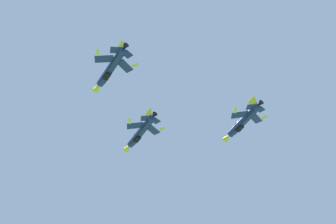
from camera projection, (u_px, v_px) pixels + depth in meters
name	position (u px, v px, depth m)	size (l,w,h in m)	color
fighter_jet_lead	(140.00, 132.00, 151.78)	(10.43, 15.94, 4.38)	navy
fighter_jet_left_wing	(111.00, 68.00, 134.60)	(10.51, 15.94, 4.38)	navy
fighter_jet_right_wing	(243.00, 121.00, 148.66)	(10.35, 15.94, 4.37)	navy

